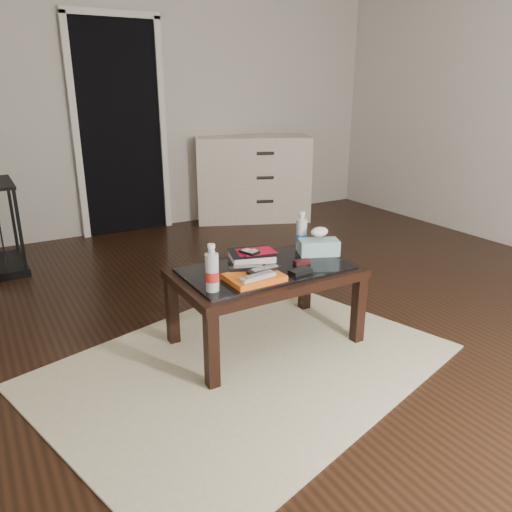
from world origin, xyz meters
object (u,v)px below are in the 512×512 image
Objects in this scene: dresser at (253,179)px; water_bottle_left at (212,268)px; coffee_table at (266,279)px; water_bottle_right at (302,231)px; tissue_box at (319,247)px; textbook at (252,256)px.

dresser is 5.46× the size of water_bottle_left.
water_bottle_right reaches higher than coffee_table.
water_bottle_right is 1.03× the size of tissue_box.
coffee_table is at bearing -154.88° from water_bottle_right.
coffee_table is at bearing 19.85° from water_bottle_left.
dresser reaches higher than water_bottle_left.
textbook is at bearing -97.02° from dresser.
water_bottle_right is at bearing 128.59° from tissue_box.
textbook is 0.50m from water_bottle_left.
coffee_table is 4.00× the size of textbook.
water_bottle_left is 1.00× the size of water_bottle_right.
water_bottle_left is 0.80m from water_bottle_right.
tissue_box is at bearing 5.49° from coffee_table.
dresser is at bearing 91.39° from tissue_box.
coffee_table is at bearing -74.38° from textbook.
coffee_table is at bearing -151.92° from tissue_box.
dresser reaches higher than tissue_box.
coffee_table is 4.20× the size of water_bottle_right.
water_bottle_left is (-1.73, -2.62, 0.13)m from dresser.
water_bottle_left is at bearing -144.52° from tissue_box.
water_bottle_right is (-0.98, -2.31, 0.13)m from dresser.
coffee_table is 0.41m from tissue_box.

